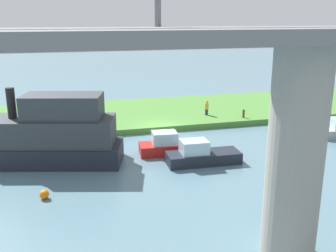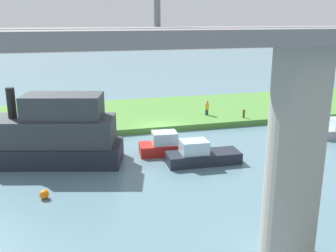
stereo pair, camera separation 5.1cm
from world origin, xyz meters
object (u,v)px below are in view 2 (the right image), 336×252
at_px(skiff_small, 171,146).
at_px(marker_buoy, 44,194).
at_px(motorboat_red, 201,155).
at_px(mooring_post, 244,114).
at_px(pontoon_yellow, 50,136).
at_px(person_on_bank, 207,108).
at_px(bridge_pylon, 295,156).

relative_size(skiff_small, marker_buoy, 9.80).
bearing_deg(marker_buoy, motorboat_red, -164.46).
height_order(mooring_post, pontoon_yellow, pontoon_yellow).
xyz_separation_m(pontoon_yellow, marker_buoy, (0.35, 5.46, -1.61)).
xyz_separation_m(person_on_bank, pontoon_yellow, (13.78, 7.67, 0.66)).
distance_m(bridge_pylon, mooring_post, 20.72).
distance_m(bridge_pylon, pontoon_yellow, 16.39).
relative_size(person_on_bank, marker_buoy, 2.78).
relative_size(person_on_bank, skiff_small, 0.28).
xyz_separation_m(mooring_post, marker_buoy, (17.00, 11.29, -0.62)).
xyz_separation_m(person_on_bank, marker_buoy, (14.13, 13.13, -0.95)).
distance_m(motorboat_red, marker_buoy, 10.18).
distance_m(mooring_post, marker_buoy, 20.42).
distance_m(bridge_pylon, marker_buoy, 13.05).
distance_m(bridge_pylon, person_on_bank, 21.62).
bearing_deg(person_on_bank, marker_buoy, 42.92).
bearing_deg(bridge_pylon, motorboat_red, -90.69).
xyz_separation_m(mooring_post, skiff_small, (8.56, 6.13, -0.30)).
height_order(pontoon_yellow, marker_buoy, pontoon_yellow).
relative_size(person_on_bank, pontoon_yellow, 0.13).
height_order(person_on_bank, motorboat_red, person_on_bank).
xyz_separation_m(mooring_post, motorboat_red, (7.20, 8.57, -0.30)).
bearing_deg(mooring_post, person_on_bank, -32.67).
bearing_deg(skiff_small, motorboat_red, 119.16).
height_order(person_on_bank, skiff_small, person_on_bank).
xyz_separation_m(pontoon_yellow, motorboat_red, (-9.45, 2.74, -1.28)).
bearing_deg(mooring_post, pontoon_yellow, 19.29).
distance_m(mooring_post, motorboat_red, 11.19).
height_order(bridge_pylon, marker_buoy, bridge_pylon).
bearing_deg(mooring_post, marker_buoy, 33.60).
bearing_deg(bridge_pylon, marker_buoy, -38.88).
height_order(bridge_pylon, pontoon_yellow, bridge_pylon).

